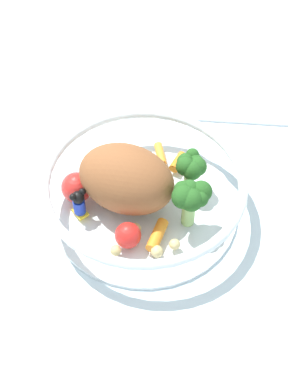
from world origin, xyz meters
TOP-DOWN VIEW (x-y plane):
  - ground_plane at (0.00, 0.00)m, footprint 2.40×2.40m
  - food_container at (0.01, 0.01)m, footprint 0.20×0.20m
  - folded_napkin at (0.03, 0.24)m, footprint 0.16×0.16m

SIDE VIEW (x-z plane):
  - ground_plane at x=0.00m, z-range 0.00..0.00m
  - folded_napkin at x=0.03m, z-range 0.00..0.01m
  - food_container at x=0.01m, z-range -0.01..0.07m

